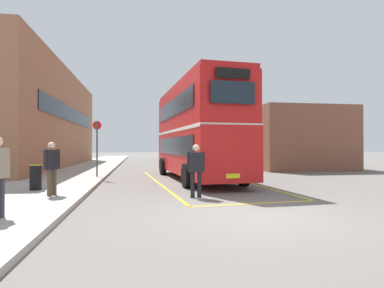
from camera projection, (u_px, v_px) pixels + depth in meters
The scene contains 11 objects.
ground_plane at pixel (180, 171), 21.98m from camera, with size 135.60×135.60×0.00m, color #66605B.
sidewalk_left at pixel (88, 168), 23.29m from camera, with size 4.00×57.60×0.14m, color #A39E93.
brick_building_left at pixel (33, 119), 24.91m from camera, with size 5.76×22.57×7.59m.
depot_building_right at pixel (271, 140), 28.46m from camera, with size 6.79×15.07×4.52m.
double_decker_bus at pixel (196, 130), 16.14m from camera, with size 3.34×10.15×4.75m.
single_deck_bus at pixel (185, 147), 36.49m from camera, with size 3.29×8.60×3.02m.
pedestrian_boarding at pixel (196, 167), 10.41m from camera, with size 0.58×0.25×1.74m.
pedestrian_waiting_near at pixel (52, 165), 10.01m from camera, with size 0.41×0.52×1.68m.
litter_bin at pixel (36, 177), 11.27m from camera, with size 0.43×0.43×0.90m.
bus_stop_sign at pixel (97, 143), 16.20m from camera, with size 0.44×0.08×2.83m.
bay_marking_yellow at pixel (205, 184), 14.29m from camera, with size 5.11×12.32×0.01m.
Camera 1 is at (-2.76, -7.44, 1.68)m, focal length 29.83 mm.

